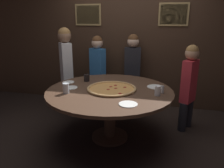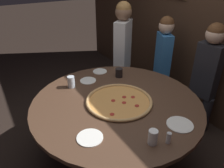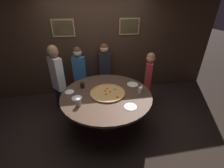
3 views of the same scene
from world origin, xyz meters
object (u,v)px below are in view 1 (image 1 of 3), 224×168
object	(u,v)px
white_plate_near_front	(71,88)
condiment_shaker	(163,90)
drink_cup_front_edge	(87,78)
white_plate_right_side	(128,104)
diner_far_right	(132,67)
dining_table	(110,98)
diner_centre_back	(189,83)
white_plate_left_side	(155,87)
drink_cup_near_left	(66,88)
drink_cup_far_left	(158,91)
diner_side_left	(66,66)
diner_far_left	(98,68)
white_plate_beside_cup	(68,82)
giant_pizza	(112,89)

from	to	relation	value
white_plate_near_front	condiment_shaker	xyz separation A→B (m)	(1.26, 0.08, 0.05)
drink_cup_front_edge	white_plate_near_front	size ratio (longest dim) A/B	0.58
white_plate_right_side	diner_far_right	world-z (taller)	diner_far_right
dining_table	diner_centre_back	bearing A→B (deg)	27.87
drink_cup_front_edge	white_plate_left_side	size ratio (longest dim) A/B	0.48
drink_cup_near_left	diner_centre_back	size ratio (longest dim) A/B	0.10
white_plate_right_side	drink_cup_far_left	bearing A→B (deg)	51.90
white_plate_left_side	drink_cup_near_left	bearing A→B (deg)	-153.66
drink_cup_front_edge	diner_far_right	size ratio (longest dim) A/B	0.08
drink_cup_near_left	diner_far_right	distance (m)	1.63
diner_side_left	diner_far_left	bearing A→B (deg)	-87.12
drink_cup_near_left	diner_far_right	xyz separation A→B (m)	(0.64, 1.50, -0.00)
white_plate_right_side	diner_far_left	xyz separation A→B (m)	(-0.87, 1.58, 0.04)
white_plate_right_side	diner_far_left	distance (m)	1.80
dining_table	white_plate_near_front	world-z (taller)	white_plate_near_front
dining_table	condiment_shaker	world-z (taller)	condiment_shaker
drink_cup_far_left	condiment_shaker	bearing A→B (deg)	61.51
white_plate_left_side	white_plate_beside_cup	bearing A→B (deg)	-176.33
white_plate_beside_cup	diner_centre_back	bearing A→B (deg)	12.17
giant_pizza	drink_cup_near_left	bearing A→B (deg)	-151.41
dining_table	white_plate_left_side	size ratio (longest dim) A/B	7.46
giant_pizza	condiment_shaker	xyz separation A→B (m)	(0.68, 0.02, 0.04)
white_plate_left_side	diner_far_left	distance (m)	1.40
condiment_shaker	white_plate_near_front	bearing A→B (deg)	-176.19
diner_centre_back	condiment_shaker	bearing A→B (deg)	-6.69
drink_cup_far_left	white_plate_right_side	distance (m)	0.50
giant_pizza	white_plate_beside_cup	world-z (taller)	giant_pizza
drink_cup_front_edge	drink_cup_far_left	size ratio (longest dim) A/B	0.89
giant_pizza	diner_centre_back	xyz separation A→B (m)	(1.06, 0.56, -0.00)
white_plate_beside_cup	diner_far_right	distance (m)	1.32
diner_centre_back	diner_side_left	xyz separation A→B (m)	(-2.07, 0.16, 0.12)
dining_table	white_plate_near_front	xyz separation A→B (m)	(-0.55, -0.06, 0.12)
drink_cup_front_edge	diner_centre_back	xyz separation A→B (m)	(1.54, 0.25, -0.05)
white_plate_near_front	diner_side_left	size ratio (longest dim) A/B	0.12
diner_far_right	diner_far_left	size ratio (longest dim) A/B	1.02
white_plate_beside_cup	diner_side_left	xyz separation A→B (m)	(-0.28, 0.54, 0.13)
white_plate_near_front	diner_far_right	bearing A→B (deg)	62.03
drink_cup_near_left	white_plate_near_front	distance (m)	0.24
drink_cup_far_left	white_plate_beside_cup	world-z (taller)	drink_cup_far_left
white_plate_left_side	diner_far_left	world-z (taller)	diner_far_left
white_plate_right_side	diner_centre_back	distance (m)	1.28
drink_cup_near_left	drink_cup_far_left	world-z (taller)	drink_cup_near_left
drink_cup_near_left	diner_side_left	size ratio (longest dim) A/B	0.09
drink_cup_near_left	diner_centre_back	bearing A→B (deg)	28.14
drink_cup_far_left	condiment_shaker	distance (m)	0.13
dining_table	drink_cup_front_edge	size ratio (longest dim) A/B	15.59
white_plate_beside_cup	white_plate_right_side	xyz separation A→B (m)	(1.04, -0.66, 0.00)
diner_far_right	white_plate_near_front	bearing A→B (deg)	56.21
white_plate_near_front	drink_cup_near_left	bearing A→B (deg)	-80.23
dining_table	drink_cup_far_left	size ratio (longest dim) A/B	13.84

